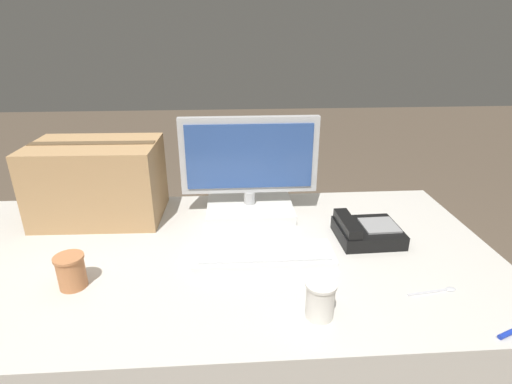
{
  "coord_description": "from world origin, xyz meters",
  "views": [
    {
      "loc": [
        0.08,
        -1.09,
        1.37
      ],
      "look_at": [
        0.16,
        0.12,
        0.87
      ],
      "focal_mm": 28.0,
      "sensor_mm": 36.0,
      "label": 1
    }
  ],
  "objects_px": {
    "desk_phone": "(366,231)",
    "paper_cup_right": "(320,300)",
    "paper_cup_left": "(71,271)",
    "cardboard_box": "(98,181)",
    "monitor": "(249,176)",
    "spoon": "(438,291)",
    "keyboard": "(264,255)"
  },
  "relations": [
    {
      "from": "paper_cup_right",
      "to": "cardboard_box",
      "type": "relative_size",
      "value": 0.21
    },
    {
      "from": "desk_phone",
      "to": "cardboard_box",
      "type": "distance_m",
      "value": 0.95
    },
    {
      "from": "desk_phone",
      "to": "paper_cup_left",
      "type": "bearing_deg",
      "value": -168.75
    },
    {
      "from": "paper_cup_left",
      "to": "desk_phone",
      "type": "bearing_deg",
      "value": 13.14
    },
    {
      "from": "monitor",
      "to": "desk_phone",
      "type": "height_order",
      "value": "monitor"
    },
    {
      "from": "monitor",
      "to": "spoon",
      "type": "distance_m",
      "value": 0.73
    },
    {
      "from": "desk_phone",
      "to": "paper_cup_right",
      "type": "relative_size",
      "value": 2.18
    },
    {
      "from": "paper_cup_left",
      "to": "spoon",
      "type": "distance_m",
      "value": 0.98
    },
    {
      "from": "keyboard",
      "to": "desk_phone",
      "type": "relative_size",
      "value": 2.05
    },
    {
      "from": "paper_cup_left",
      "to": "spoon",
      "type": "xyz_separation_m",
      "value": [
        0.98,
        -0.09,
        -0.05
      ]
    },
    {
      "from": "paper_cup_left",
      "to": "cardboard_box",
      "type": "bearing_deg",
      "value": 95.62
    },
    {
      "from": "desk_phone",
      "to": "paper_cup_left",
      "type": "height_order",
      "value": "paper_cup_left"
    },
    {
      "from": "cardboard_box",
      "to": "keyboard",
      "type": "bearing_deg",
      "value": -30.41
    },
    {
      "from": "keyboard",
      "to": "cardboard_box",
      "type": "bearing_deg",
      "value": 149.88
    },
    {
      "from": "desk_phone",
      "to": "paper_cup_right",
      "type": "distance_m",
      "value": 0.44
    },
    {
      "from": "paper_cup_left",
      "to": "cardboard_box",
      "type": "distance_m",
      "value": 0.45
    },
    {
      "from": "spoon",
      "to": "cardboard_box",
      "type": "bearing_deg",
      "value": 144.48
    },
    {
      "from": "paper_cup_left",
      "to": "cardboard_box",
      "type": "relative_size",
      "value": 0.21
    },
    {
      "from": "keyboard",
      "to": "desk_phone",
      "type": "xyz_separation_m",
      "value": [
        0.35,
        0.1,
        0.01
      ]
    },
    {
      "from": "monitor",
      "to": "keyboard",
      "type": "xyz_separation_m",
      "value": [
        0.03,
        -0.34,
        -0.13
      ]
    },
    {
      "from": "spoon",
      "to": "cardboard_box",
      "type": "relative_size",
      "value": 0.32
    },
    {
      "from": "desk_phone",
      "to": "cardboard_box",
      "type": "relative_size",
      "value": 0.47
    },
    {
      "from": "keyboard",
      "to": "paper_cup_right",
      "type": "bearing_deg",
      "value": -66.79
    },
    {
      "from": "monitor",
      "to": "paper_cup_left",
      "type": "height_order",
      "value": "monitor"
    },
    {
      "from": "desk_phone",
      "to": "spoon",
      "type": "xyz_separation_m",
      "value": [
        0.11,
        -0.29,
        -0.03
      ]
    },
    {
      "from": "monitor",
      "to": "keyboard",
      "type": "bearing_deg",
      "value": -85.61
    },
    {
      "from": "paper_cup_right",
      "to": "cardboard_box",
      "type": "bearing_deg",
      "value": 138.64
    },
    {
      "from": "keyboard",
      "to": "paper_cup_left",
      "type": "xyz_separation_m",
      "value": [
        -0.53,
        -0.1,
        0.03
      ]
    },
    {
      "from": "monitor",
      "to": "paper_cup_left",
      "type": "bearing_deg",
      "value": -138.71
    },
    {
      "from": "desk_phone",
      "to": "spoon",
      "type": "height_order",
      "value": "desk_phone"
    },
    {
      "from": "paper_cup_left",
      "to": "paper_cup_right",
      "type": "relative_size",
      "value": 0.99
    },
    {
      "from": "desk_phone",
      "to": "paper_cup_left",
      "type": "relative_size",
      "value": 2.2
    }
  ]
}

